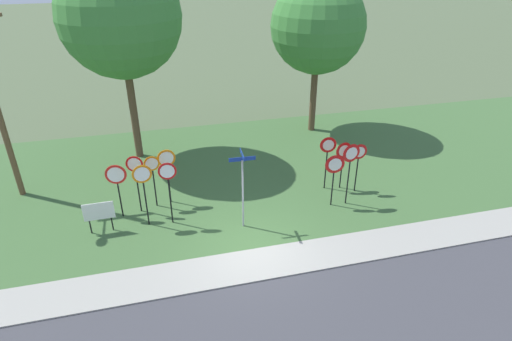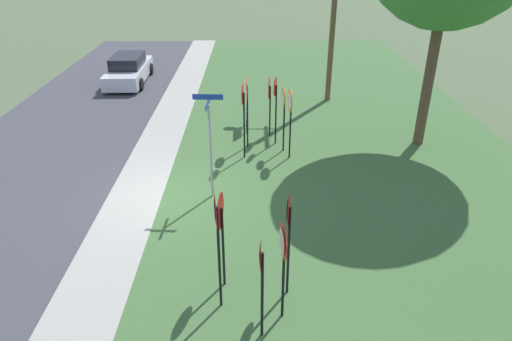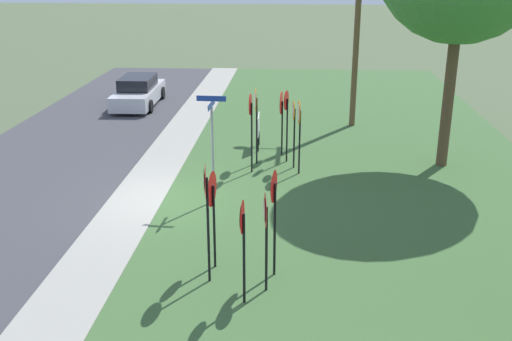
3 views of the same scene
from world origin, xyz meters
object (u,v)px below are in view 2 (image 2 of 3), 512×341
at_px(yield_sign_far_right, 261,267).
at_px(yield_sign_far_left, 283,250).
at_px(stop_sign_near_right, 284,107).
at_px(yield_sign_near_left, 220,219).
at_px(street_name_post, 210,138).
at_px(stop_sign_far_right, 243,105).
at_px(stop_sign_far_center, 290,109).
at_px(stop_sign_center_tall, 275,97).
at_px(yield_sign_center, 216,223).
at_px(stop_sign_near_left, 246,97).
at_px(parked_hatchback_near, 129,70).
at_px(yield_sign_near_right, 288,221).
at_px(stop_sign_far_left, 269,94).
at_px(notice_board, 247,109).

bearing_deg(yield_sign_far_right, yield_sign_far_left, 142.49).
bearing_deg(stop_sign_near_right, yield_sign_far_right, -11.51).
height_order(yield_sign_near_left, street_name_post, street_name_post).
bearing_deg(stop_sign_near_right, stop_sign_far_right, -73.83).
xyz_separation_m(stop_sign_far_center, stop_sign_far_right, (-0.04, -1.54, 0.13)).
xyz_separation_m(yield_sign_far_left, street_name_post, (-4.77, -1.73, 0.21)).
xyz_separation_m(stop_sign_far_right, stop_sign_center_tall, (-1.17, 1.11, -0.10)).
bearing_deg(yield_sign_center, yield_sign_near_left, 169.53).
bearing_deg(stop_sign_near_left, parked_hatchback_near, -150.30).
bearing_deg(yield_sign_near_right, stop_sign_far_left, -170.33).
bearing_deg(yield_sign_center, street_name_post, 178.71).
xyz_separation_m(stop_sign_far_left, street_name_post, (4.47, -1.80, 0.17)).
distance_m(yield_sign_near_right, yield_sign_far_right, 1.32).
height_order(stop_sign_far_left, parked_hatchback_near, stop_sign_far_left).
height_order(stop_sign_near_right, stop_sign_center_tall, stop_sign_center_tall).
xyz_separation_m(yield_sign_near_right, street_name_post, (-4.10, -1.88, 0.01)).
bearing_deg(stop_sign_center_tall, stop_sign_near_left, -63.54).
relative_size(yield_sign_far_right, yield_sign_center, 0.83).
bearing_deg(stop_sign_far_right, stop_sign_near_left, 175.94).
relative_size(stop_sign_far_right, notice_board, 2.08).
xyz_separation_m(yield_sign_near_left, yield_sign_far_left, (0.94, 1.21, -0.08)).
height_order(stop_sign_center_tall, parked_hatchback_near, stop_sign_center_tall).
xyz_separation_m(stop_sign_near_left, yield_sign_far_left, (8.26, 0.76, -0.24)).
bearing_deg(stop_sign_far_left, yield_sign_far_right, 2.32).
xyz_separation_m(yield_sign_far_left, parked_hatchback_near, (-16.57, -6.96, -1.02)).
relative_size(yield_sign_near_right, yield_sign_center, 0.91).
bearing_deg(yield_sign_near_right, stop_sign_far_right, -162.34).
distance_m(yield_sign_near_right, yield_sign_center, 1.45).
bearing_deg(notice_board, yield_sign_near_right, 4.37).
height_order(yield_sign_near_left, parked_hatchback_near, yield_sign_near_left).
bearing_deg(stop_sign_far_center, yield_sign_center, -20.66).
bearing_deg(stop_sign_far_right, yield_sign_far_right, 5.46).
bearing_deg(yield_sign_far_left, stop_sign_near_right, 169.02).
bearing_deg(yield_sign_far_right, stop_sign_far_right, -174.89).
distance_m(stop_sign_far_center, parked_hatchback_near, 12.04).
bearing_deg(stop_sign_far_center, notice_board, -156.46).
bearing_deg(stop_sign_center_tall, notice_board, -132.74).
height_order(yield_sign_near_left, yield_sign_far_left, yield_sign_near_left).
height_order(stop_sign_far_right, yield_sign_far_left, stop_sign_far_right).
height_order(yield_sign_near_left, yield_sign_center, yield_sign_center).
relative_size(stop_sign_far_center, parked_hatchback_near, 0.51).
bearing_deg(stop_sign_near_left, stop_sign_far_right, -13.35).
distance_m(stop_sign_near_right, stop_sign_far_center, 0.62).
bearing_deg(yield_sign_center, stop_sign_center_tall, 162.18).
xyz_separation_m(notice_board, parked_hatchback_near, (-6.60, -6.18, -0.23)).
height_order(stop_sign_center_tall, yield_sign_center, yield_sign_center).
bearing_deg(notice_board, stop_sign_center_tall, 34.53).
bearing_deg(street_name_post, yield_sign_far_left, 22.50).
xyz_separation_m(yield_sign_far_right, parked_hatchback_near, (-17.07, -6.54, -1.05)).
bearing_deg(stop_sign_far_left, parked_hatchback_near, -131.03).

